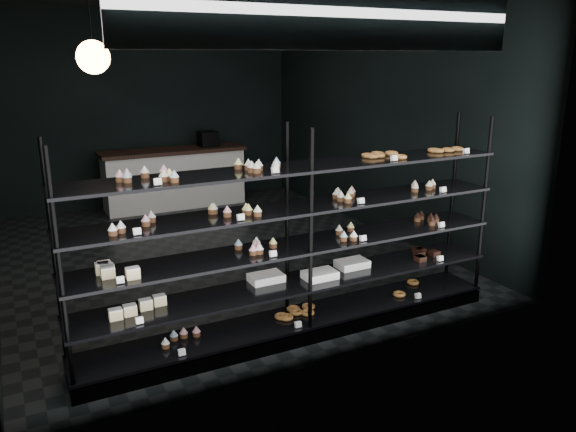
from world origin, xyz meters
The scene contains 5 objects.
room centered at (0.00, 0.00, 1.60)m, with size 5.01×6.01×3.20m.
display_shelf centered at (-0.07, -2.45, 0.63)m, with size 4.00×0.50×1.91m.
signage centered at (0.00, -2.93, 2.75)m, with size 3.30×0.05×0.50m.
pendant_lamp centered at (-1.46, -1.25, 2.45)m, with size 0.29×0.29×0.88m.
service_counter centered at (0.25, 2.50, 0.50)m, with size 2.37×0.65×1.23m.
Camera 1 is at (-2.27, -6.57, 2.46)m, focal length 35.00 mm.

